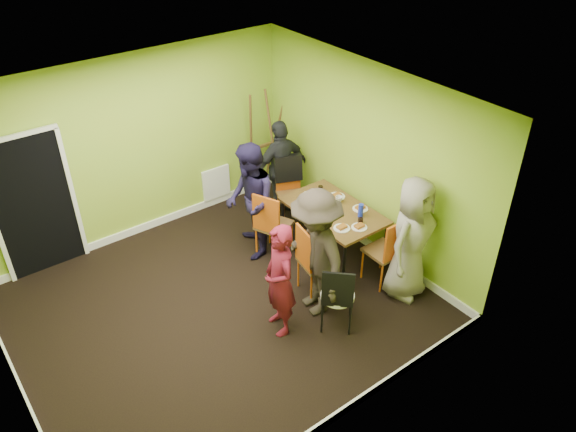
% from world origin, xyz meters
% --- Properties ---
extents(ground, '(5.00, 5.00, 0.00)m').
position_xyz_m(ground, '(0.00, 0.00, 0.00)').
color(ground, black).
rests_on(ground, ground).
extents(room_walls, '(5.04, 4.54, 2.82)m').
position_xyz_m(room_walls, '(-0.02, 0.04, 0.99)').
color(room_walls, '#96B32E').
rests_on(room_walls, ground).
extents(dining_table, '(0.90, 1.50, 0.75)m').
position_xyz_m(dining_table, '(1.96, 0.03, 0.70)').
color(dining_table, black).
rests_on(dining_table, ground).
extents(chair_left_far, '(0.59, 0.59, 1.08)m').
position_xyz_m(chair_left_far, '(1.17, 0.48, 0.61)').
color(chair_left_far, '#D65D14').
rests_on(chair_left_far, ground).
extents(chair_left_near, '(0.51, 0.50, 1.05)m').
position_xyz_m(chair_left_near, '(1.14, -0.49, 0.59)').
color(chair_left_near, '#D65D14').
rests_on(chair_left_near, ground).
extents(chair_back_end, '(0.59, 0.63, 1.07)m').
position_xyz_m(chair_back_end, '(2.04, 1.20, 0.75)').
color(chair_back_end, '#D65D14').
rests_on(chair_back_end, ground).
extents(chair_front_end, '(0.44, 0.45, 1.06)m').
position_xyz_m(chair_front_end, '(2.08, -0.96, 0.60)').
color(chair_front_end, '#D65D14').
rests_on(chair_front_end, ground).
extents(chair_bentwood, '(0.54, 0.54, 0.98)m').
position_xyz_m(chair_bentwood, '(0.96, -1.21, 0.54)').
color(chair_bentwood, black).
rests_on(chair_bentwood, ground).
extents(easel, '(0.77, 0.72, 1.91)m').
position_xyz_m(easel, '(2.20, 2.02, 0.95)').
color(easel, brown).
rests_on(easel, ground).
extents(plate_near_left, '(0.24, 0.24, 0.01)m').
position_xyz_m(plate_near_left, '(1.77, 0.45, 0.76)').
color(plate_near_left, white).
rests_on(plate_near_left, dining_table).
extents(plate_near_right, '(0.23, 0.23, 0.01)m').
position_xyz_m(plate_near_right, '(1.73, -0.40, 0.76)').
color(plate_near_right, white).
rests_on(plate_near_right, dining_table).
extents(plate_far_back, '(0.25, 0.25, 0.01)m').
position_xyz_m(plate_far_back, '(1.93, 0.53, 0.76)').
color(plate_far_back, white).
rests_on(plate_far_back, dining_table).
extents(plate_far_front, '(0.22, 0.22, 0.01)m').
position_xyz_m(plate_far_front, '(1.93, -0.53, 0.76)').
color(plate_far_front, white).
rests_on(plate_far_front, dining_table).
extents(plate_wall_back, '(0.25, 0.25, 0.01)m').
position_xyz_m(plate_wall_back, '(2.22, 0.26, 0.76)').
color(plate_wall_back, white).
rests_on(plate_wall_back, dining_table).
extents(plate_wall_front, '(0.22, 0.22, 0.01)m').
position_xyz_m(plate_wall_front, '(2.27, -0.19, 0.76)').
color(plate_wall_front, white).
rests_on(plate_wall_front, dining_table).
extents(thermos, '(0.07, 0.07, 0.21)m').
position_xyz_m(thermos, '(1.92, 0.09, 0.85)').
color(thermos, white).
rests_on(thermos, dining_table).
extents(blue_bottle, '(0.07, 0.07, 0.20)m').
position_xyz_m(blue_bottle, '(2.13, -0.33, 0.85)').
color(blue_bottle, '#192EC1').
rests_on(blue_bottle, dining_table).
extents(orange_bottle, '(0.04, 0.04, 0.07)m').
position_xyz_m(orange_bottle, '(1.92, 0.26, 0.79)').
color(orange_bottle, '#D65D14').
rests_on(orange_bottle, dining_table).
extents(glass_mid, '(0.07, 0.07, 0.10)m').
position_xyz_m(glass_mid, '(1.86, 0.24, 0.80)').
color(glass_mid, black).
rests_on(glass_mid, dining_table).
extents(glass_back, '(0.07, 0.07, 0.10)m').
position_xyz_m(glass_back, '(2.12, 0.52, 0.80)').
color(glass_back, black).
rests_on(glass_back, dining_table).
extents(glass_front, '(0.07, 0.07, 0.09)m').
position_xyz_m(glass_front, '(2.01, -0.46, 0.79)').
color(glass_front, black).
rests_on(glass_front, dining_table).
extents(cup_a, '(0.12, 0.12, 0.10)m').
position_xyz_m(cup_a, '(1.79, -0.08, 0.80)').
color(cup_a, white).
rests_on(cup_a, dining_table).
extents(cup_b, '(0.11, 0.11, 0.10)m').
position_xyz_m(cup_b, '(2.14, 0.13, 0.80)').
color(cup_b, white).
rests_on(cup_b, dining_table).
extents(person_standing, '(0.47, 0.62, 1.52)m').
position_xyz_m(person_standing, '(0.41, -0.78, 0.76)').
color(person_standing, maroon).
rests_on(person_standing, ground).
extents(person_left_far, '(0.96, 1.05, 1.74)m').
position_xyz_m(person_left_far, '(1.02, 0.75, 0.87)').
color(person_left_far, '#191331').
rests_on(person_left_far, ground).
extents(person_left_near, '(0.88, 1.25, 1.77)m').
position_xyz_m(person_left_near, '(0.98, -0.75, 0.88)').
color(person_left_near, '#2A241C').
rests_on(person_left_near, ground).
extents(person_back_end, '(0.94, 0.41, 1.60)m').
position_xyz_m(person_back_end, '(2.04, 1.40, 0.80)').
color(person_back_end, black).
rests_on(person_back_end, ground).
extents(person_front_end, '(0.95, 0.73, 1.74)m').
position_xyz_m(person_front_end, '(2.17, -1.23, 0.87)').
color(person_front_end, gray).
rests_on(person_front_end, ground).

